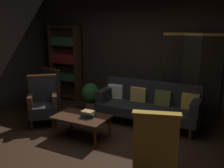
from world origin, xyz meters
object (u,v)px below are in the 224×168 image
at_px(book_navy_cloth, 88,116).
at_px(book_green_cloth, 88,114).
at_px(folding_screen, 191,75).
at_px(armchair_wing_right, 43,102).
at_px(armchair_wing_left, 46,92).
at_px(velvet_couch, 149,103).
at_px(coffee_table, 81,118).
at_px(book_tan_leather, 88,112).
at_px(armchair_gilt_accent, 155,147).
at_px(bookshelf, 66,60).
at_px(potted_plant, 91,96).

distance_m(book_navy_cloth, book_green_cloth, 0.04).
distance_m(folding_screen, armchair_wing_right, 3.27).
bearing_deg(armchair_wing_left, velvet_couch, 9.13).
distance_m(coffee_table, book_tan_leather, 0.19).
bearing_deg(armchair_wing_left, coffee_table, -27.85).
xyz_separation_m(folding_screen, coffee_table, (-1.58, -2.02, -0.61)).
relative_size(armchair_wing_left, book_green_cloth, 4.34).
bearing_deg(armchair_gilt_accent, book_tan_leather, 155.02).
distance_m(bookshelf, armchair_wing_right, 2.03).
bearing_deg(coffee_table, armchair_wing_right, 170.95).
relative_size(armchair_wing_left, book_tan_leather, 4.78).
bearing_deg(velvet_couch, book_navy_cloth, -122.68).
relative_size(armchair_wing_right, book_green_cloth, 4.34).
bearing_deg(potted_plant, velvet_couch, 0.58).
distance_m(coffee_table, potted_plant, 1.33).
bearing_deg(potted_plant, folding_screen, 20.71).
bearing_deg(book_green_cloth, velvet_couch, 57.32).
height_order(bookshelf, book_navy_cloth, bookshelf).
relative_size(potted_plant, book_navy_cloth, 3.83).
xyz_separation_m(folding_screen, potted_plant, (-2.12, -0.80, -0.57)).
distance_m(armchair_gilt_accent, armchair_wing_right, 2.82).
bearing_deg(coffee_table, book_navy_cloth, 11.73).
xyz_separation_m(armchair_wing_left, armchair_wing_right, (0.50, -0.66, 0.00)).
bearing_deg(armchair_gilt_accent, armchair_wing_right, 162.66).
bearing_deg(armchair_wing_left, book_tan_leather, -25.32).
bearing_deg(velvet_couch, armchair_gilt_accent, -69.07).
height_order(bookshelf, potted_plant, bookshelf).
bearing_deg(bookshelf, book_green_cloth, -45.17).
distance_m(folding_screen, book_navy_cloth, 2.53).
bearing_deg(book_navy_cloth, book_green_cloth, 0.00).
xyz_separation_m(folding_screen, bookshelf, (-3.38, -0.05, 0.10)).
height_order(bookshelf, armchair_wing_left, bookshelf).
distance_m(armchair_gilt_accent, book_green_cloth, 1.65).
relative_size(folding_screen, book_tan_leather, 8.74).
xyz_separation_m(coffee_table, potted_plant, (-0.54, 1.21, 0.04)).
distance_m(armchair_wing_left, book_navy_cloth, 1.88).
height_order(folding_screen, book_tan_leather, folding_screen).
relative_size(armchair_gilt_accent, potted_plant, 1.42).
bearing_deg(folding_screen, bookshelf, -179.14).
relative_size(armchair_wing_left, armchair_wing_right, 1.00).
distance_m(bookshelf, coffee_table, 2.76).
distance_m(bookshelf, book_navy_cloth, 2.81).
bearing_deg(potted_plant, armchair_wing_left, -159.66).
relative_size(coffee_table, armchair_gilt_accent, 0.96).
height_order(folding_screen, book_green_cloth, folding_screen).
bearing_deg(book_tan_leather, armchair_wing_left, 154.68).
xyz_separation_m(velvet_couch, potted_plant, (-1.44, -0.01, -0.04)).
distance_m(velvet_couch, armchair_wing_right, 2.24).
relative_size(folding_screen, coffee_table, 1.90).
xyz_separation_m(velvet_couch, armchair_gilt_accent, (0.73, -1.90, 0.03)).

